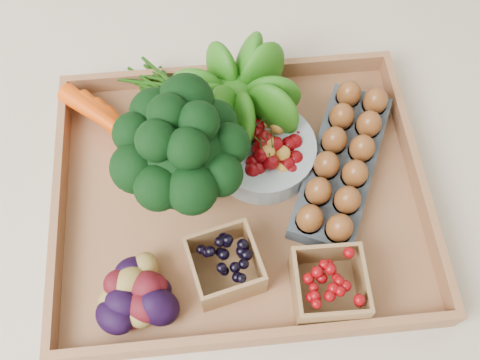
{
  "coord_description": "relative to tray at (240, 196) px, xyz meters",
  "views": [
    {
      "loc": [
        -0.03,
        -0.35,
        0.75
      ],
      "look_at": [
        0.0,
        0.0,
        0.06
      ],
      "focal_mm": 40.0,
      "sensor_mm": 36.0,
      "label": 1
    }
  ],
  "objects": [
    {
      "name": "ground",
      "position": [
        0.0,
        0.0,
        -0.01
      ],
      "size": [
        4.0,
        4.0,
        0.0
      ],
      "primitive_type": "plane",
      "color": "beige",
      "rests_on": "ground"
    },
    {
      "name": "tray",
      "position": [
        0.0,
        0.0,
        0.0
      ],
      "size": [
        0.55,
        0.45,
        0.01
      ],
      "primitive_type": "cube",
      "color": "#9A6540",
      "rests_on": "ground"
    },
    {
      "name": "carrots",
      "position": [
        -0.17,
        0.1,
        0.03
      ],
      "size": [
        0.23,
        0.16,
        0.05
      ],
      "primitive_type": null,
      "color": "#E54707",
      "rests_on": "tray"
    },
    {
      "name": "lettuce",
      "position": [
        0.01,
        0.14,
        0.08
      ],
      "size": [
        0.14,
        0.14,
        0.14
      ],
      "primitive_type": "sphere",
      "color": "#1F580D",
      "rests_on": "tray"
    },
    {
      "name": "broccoli",
      "position": [
        -0.08,
        0.01,
        0.08
      ],
      "size": [
        0.19,
        0.19,
        0.15
      ],
      "primitive_type": null,
      "color": "black",
      "rests_on": "tray"
    },
    {
      "name": "cherry_bowl",
      "position": [
        0.04,
        0.06,
        0.03
      ],
      "size": [
        0.16,
        0.16,
        0.04
      ],
      "primitive_type": "cylinder",
      "color": "#8C9EA5",
      "rests_on": "tray"
    },
    {
      "name": "egg_carton",
      "position": [
        0.16,
        0.02,
        0.02
      ],
      "size": [
        0.2,
        0.29,
        0.03
      ],
      "primitive_type": "cube",
      "rotation": [
        0.0,
        0.0,
        -0.43
      ],
      "color": "#3C444D",
      "rests_on": "tray"
    },
    {
      "name": "potatoes",
      "position": [
        -0.15,
        -0.15,
        0.04
      ],
      "size": [
        0.13,
        0.13,
        0.07
      ],
      "primitive_type": null,
      "color": "#430A11",
      "rests_on": "tray"
    },
    {
      "name": "punnet_blackberry",
      "position": [
        -0.03,
        -0.12,
        0.04
      ],
      "size": [
        0.11,
        0.11,
        0.06
      ],
      "primitive_type": "cube",
      "rotation": [
        0.0,
        0.0,
        0.23
      ],
      "color": "black",
      "rests_on": "tray"
    },
    {
      "name": "punnet_raspberry",
      "position": [
        0.1,
        -0.16,
        0.04
      ],
      "size": [
        0.1,
        0.1,
        0.07
      ],
      "primitive_type": "cube",
      "rotation": [
        0.0,
        0.0,
        -0.02
      ],
      "color": "#6D0408",
      "rests_on": "tray"
    }
  ]
}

